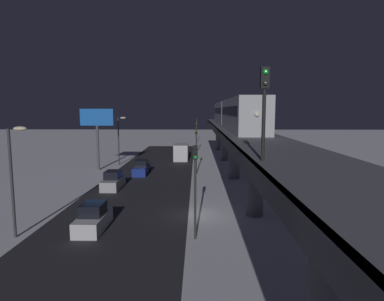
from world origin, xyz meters
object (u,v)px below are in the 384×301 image
Objects in this scene: traffic_light_mid at (196,144)px; sedan_white at (93,219)px; sedan_blue at (141,168)px; box_truck at (181,152)px; commercial_billboard at (97,123)px; traffic_light_near at (195,179)px; subway_train at (232,113)px; sedan_silver at (113,181)px; traffic_light_distant at (197,127)px; rail_signal at (264,98)px; traffic_light_far at (197,132)px.

sedan_white is at bearing 70.23° from traffic_light_mid.
box_truck is at bearing -109.06° from sedan_blue.
sedan_white is 0.66× the size of traffic_light_mid.
sedan_blue is at bearing 155.79° from commercial_billboard.
sedan_blue is 23.98m from traffic_light_near.
subway_train reaches higher than sedan_white.
traffic_light_near is at bearing 78.16° from subway_train.
subway_train is at bearing -101.84° from traffic_light_near.
sedan_silver is at bearing -81.91° from sedan_white.
traffic_light_near and traffic_light_distant have the same top height.
traffic_light_near reaches higher than sedan_blue.
sedan_silver is at bearing 114.22° from commercial_billboard.
sedan_silver is at bearing 32.31° from subway_train.
sedan_silver is at bearing 73.32° from box_truck.
traffic_light_mid is at bearing 8.98° from subway_train.
traffic_light_mid is at bearing -109.77° from sedan_white.
sedan_blue is 1.09× the size of sedan_white.
subway_train is at bearing -176.07° from sedan_blue.
box_truck is at bearing -137.11° from commercial_billboard.
rail_signal is 0.62× the size of traffic_light_near.
subway_train is 24.23m from traffic_light_near.
traffic_light_distant is (-9.30, -53.40, 3.40)m from sedan_silver.
subway_train is 26.05m from sedan_white.
traffic_light_far is at bearing -90.00° from traffic_light_mid.
traffic_light_far is (-9.30, -30.80, 3.40)m from sedan_silver.
traffic_light_mid is (4.90, 0.77, -4.10)m from subway_train.
sedan_white is (0.00, 20.79, 0.01)m from sedan_blue.
subway_train reaches higher than box_truck.
subway_train reaches higher than traffic_light_distant.
traffic_light_mid and traffic_light_distant have the same top height.
traffic_light_far is at bearing -90.00° from traffic_light_near.
sedan_white is at bearing 60.19° from subway_train.
commercial_billboard reaches higher than box_truck.
traffic_light_far is (2.98, -52.32, -5.05)m from rail_signal.
sedan_blue is 9.63m from commercial_billboard.
sedan_white is at bearing 90.00° from sedan_blue.
rail_signal is 75.15m from traffic_light_distant.
subway_train is at bearing -147.69° from sedan_silver.
sedan_silver is at bearing 80.12° from traffic_light_distant.
subway_train is 6.44m from traffic_light_mid.
box_truck reaches higher than sedan_silver.
commercial_billboard is at bearing -74.01° from sedan_white.
sedan_blue is 8.24m from traffic_light_mid.
traffic_light_near reaches higher than box_truck.
traffic_light_far is at bearing -107.09° from box_truck.
sedan_silver and sedan_white have the same top height.
traffic_light_far reaches higher than box_truck.
subway_train reaches higher than traffic_light_near.
subway_train is 16.62m from box_truck.
commercial_billboard is (19.24, -2.22, -1.47)m from subway_train.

